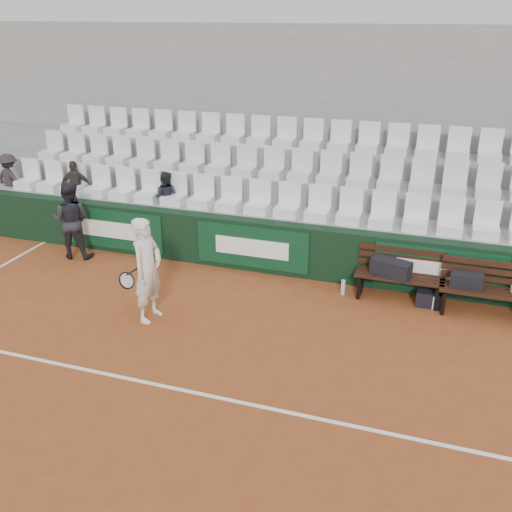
% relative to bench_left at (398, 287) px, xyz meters
% --- Properties ---
extents(ground, '(80.00, 80.00, 0.00)m').
position_rel_bench_left_xyz_m(ground, '(-2.57, -3.58, -0.23)').
color(ground, brown).
rests_on(ground, ground).
extents(court_baseline, '(18.00, 0.06, 0.01)m').
position_rel_bench_left_xyz_m(court_baseline, '(-2.57, -3.58, -0.22)').
color(court_baseline, white).
rests_on(court_baseline, ground).
extents(back_barrier, '(18.00, 0.34, 1.00)m').
position_rel_bench_left_xyz_m(back_barrier, '(-2.50, 0.42, 0.28)').
color(back_barrier, black).
rests_on(back_barrier, ground).
extents(grandstand_tier_front, '(18.00, 0.95, 1.00)m').
position_rel_bench_left_xyz_m(grandstand_tier_front, '(-2.57, 1.05, 0.28)').
color(grandstand_tier_front, gray).
rests_on(grandstand_tier_front, ground).
extents(grandstand_tier_mid, '(18.00, 0.95, 1.45)m').
position_rel_bench_left_xyz_m(grandstand_tier_mid, '(-2.57, 2.00, 0.50)').
color(grandstand_tier_mid, gray).
rests_on(grandstand_tier_mid, ground).
extents(grandstand_tier_back, '(18.00, 0.95, 1.90)m').
position_rel_bench_left_xyz_m(grandstand_tier_back, '(-2.57, 2.95, 0.72)').
color(grandstand_tier_back, gray).
rests_on(grandstand_tier_back, ground).
extents(grandstand_rear_wall, '(18.00, 0.30, 4.40)m').
position_rel_bench_left_xyz_m(grandstand_rear_wall, '(-2.57, 3.57, 1.98)').
color(grandstand_rear_wall, gray).
rests_on(grandstand_rear_wall, ground).
extents(seat_row_front, '(11.90, 0.44, 0.63)m').
position_rel_bench_left_xyz_m(seat_row_front, '(-2.57, 0.87, 1.09)').
color(seat_row_front, white).
rests_on(seat_row_front, grandstand_tier_front).
extents(seat_row_mid, '(11.90, 0.44, 0.63)m').
position_rel_bench_left_xyz_m(seat_row_mid, '(-2.57, 1.82, 1.54)').
color(seat_row_mid, silver).
rests_on(seat_row_mid, grandstand_tier_mid).
extents(seat_row_back, '(11.90, 0.44, 0.63)m').
position_rel_bench_left_xyz_m(seat_row_back, '(-2.57, 2.77, 1.99)').
color(seat_row_back, silver).
rests_on(seat_row_back, grandstand_tier_back).
extents(bench_left, '(1.50, 0.56, 0.45)m').
position_rel_bench_left_xyz_m(bench_left, '(0.00, 0.00, 0.00)').
color(bench_left, '#33190F').
rests_on(bench_left, ground).
extents(bench_right, '(1.50, 0.56, 0.45)m').
position_rel_bench_left_xyz_m(bench_right, '(1.42, -0.12, 0.00)').
color(bench_right, '#34190F').
rests_on(bench_right, ground).
extents(sports_bag_left, '(0.73, 0.48, 0.29)m').
position_rel_bench_left_xyz_m(sports_bag_left, '(-0.15, -0.05, 0.37)').
color(sports_bag_left, black).
rests_on(sports_bag_left, bench_left).
extents(sports_bag_right, '(0.52, 0.26, 0.24)m').
position_rel_bench_left_xyz_m(sports_bag_right, '(1.08, -0.10, 0.34)').
color(sports_bag_right, black).
rests_on(sports_bag_right, bench_right).
extents(sports_bag_ground, '(0.44, 0.27, 0.27)m').
position_rel_bench_left_xyz_m(sports_bag_ground, '(0.54, -0.09, -0.09)').
color(sports_bag_ground, black).
rests_on(sports_bag_ground, ground).
extents(water_bottle_near, '(0.08, 0.08, 0.27)m').
position_rel_bench_left_xyz_m(water_bottle_near, '(-0.94, -0.13, -0.09)').
color(water_bottle_near, silver).
rests_on(water_bottle_near, ground).
extents(water_bottle_far, '(0.07, 0.07, 0.25)m').
position_rel_bench_left_xyz_m(water_bottle_far, '(0.63, -0.21, -0.10)').
color(water_bottle_far, silver).
rests_on(water_bottle_far, ground).
extents(tennis_player, '(0.74, 0.68, 1.74)m').
position_rel_bench_left_xyz_m(tennis_player, '(-3.78, -1.96, 0.64)').
color(tennis_player, white).
rests_on(tennis_player, ground).
extents(ball_kid, '(0.87, 0.74, 1.58)m').
position_rel_bench_left_xyz_m(ball_kid, '(-6.45, -0.16, 0.56)').
color(ball_kid, black).
rests_on(ball_kid, ground).
extents(spectator_a, '(0.82, 0.56, 1.17)m').
position_rel_bench_left_xyz_m(spectator_a, '(-8.77, 0.92, 1.36)').
color(spectator_a, '#282026').
rests_on(spectator_a, grandstand_tier_front).
extents(spectator_b, '(0.73, 0.52, 1.15)m').
position_rel_bench_left_xyz_m(spectator_b, '(-7.04, 0.92, 1.35)').
color(spectator_b, '#2F2B26').
rests_on(spectator_b, grandstand_tier_front).
extents(spectator_c, '(0.58, 0.48, 1.10)m').
position_rel_bench_left_xyz_m(spectator_c, '(-4.88, 0.92, 1.32)').
color(spectator_c, '#1D222C').
rests_on(spectator_c, grandstand_tier_front).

